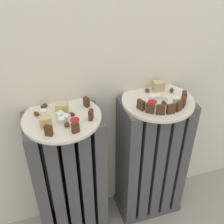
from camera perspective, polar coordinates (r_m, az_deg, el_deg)
The scene contains 35 objects.
radiator_left at distance 1.25m, azimuth -8.67°, elevation -13.64°, with size 0.30×0.18×0.64m.
radiator_right at distance 1.32m, azimuth 8.04°, elevation -9.93°, with size 0.30×0.18×0.64m.
plate_left at distance 1.02m, azimuth -10.26°, elevation -1.19°, with size 0.29×0.29×0.01m, color silver.
plate_right at distance 1.12m, azimuth 9.40°, elevation 2.27°, with size 0.29×0.29×0.01m, color silver.
dark_cake_slice_left_0 at distance 0.93m, azimuth -12.92°, elevation -3.74°, with size 0.02×0.01×0.04m, color #472B19.
dark_cake_slice_left_1 at distance 0.93m, azimuth -7.54°, elevation -3.21°, with size 0.02×0.01×0.04m, color #472B19.
dark_cake_slice_left_2 at distance 0.98m, azimuth -4.35°, elevation -0.58°, with size 0.02×0.01×0.04m, color #472B19.
dark_cake_slice_left_3 at distance 1.05m, azimuth -5.27°, elevation 2.08°, with size 0.02×0.01×0.04m, color #472B19.
marble_cake_slice_left_0 at distance 1.03m, azimuth -10.26°, elevation 0.77°, with size 0.04×0.03×0.04m, color tan.
marble_cake_slice_left_1 at distance 0.97m, azimuth -13.54°, elevation -2.00°, with size 0.04×0.03×0.04m, color tan.
turkish_delight_left_0 at distance 1.04m, azimuth -13.90°, elevation -0.06°, with size 0.02×0.02×0.02m, color white.
turkish_delight_left_1 at distance 1.01m, azimuth -10.59°, elevation -0.71°, with size 0.03×0.03×0.03m, color white.
turkish_delight_left_2 at distance 1.00m, azimuth -9.34°, elevation -1.10°, with size 0.02×0.02×0.02m, color white.
turkish_delight_left_3 at distance 0.98m, azimuth -10.30°, elevation -1.79°, with size 0.02×0.02×0.02m, color white.
medjool_date_left_0 at distance 1.01m, azimuth -8.31°, elevation -0.48°, with size 0.03×0.01×0.02m, color #4C2814.
medjool_date_left_1 at distance 0.97m, azimuth -9.25°, elevation -2.57°, with size 0.02×0.02×0.01m, color #4C2814.
medjool_date_left_2 at distance 1.04m, azimuth -15.23°, elevation -0.39°, with size 0.03×0.01×0.02m, color #4C2814.
medjool_date_left_3 at distance 1.08m, azimuth -13.80°, elevation 1.19°, with size 0.03×0.02×0.02m, color #4C2814.
jam_bowl_left at distance 0.96m, azimuth -7.65°, elevation -2.09°, with size 0.04×0.04×0.02m.
dark_cake_slice_right_0 at distance 1.04m, azimuth 5.97°, elevation 1.47°, with size 0.03×0.01×0.04m, color #472B19.
dark_cake_slice_right_1 at distance 1.02m, azimuth 7.81°, elevation 0.75°, with size 0.03×0.01×0.04m, color #472B19.
dark_cake_slice_right_2 at distance 1.02m, azimuth 9.96°, elevation 0.44°, with size 0.03×0.01×0.04m, color #472B19.
dark_cake_slice_right_3 at distance 1.03m, azimuth 12.02°, elevation 0.60°, with size 0.03×0.01×0.04m, color #472B19.
dark_cake_slice_right_4 at distance 1.06m, azimuth 13.63°, elevation 1.19°, with size 0.03×0.01×0.04m, color #472B19.
dark_cake_slice_right_5 at distance 1.09m, azimuth 14.53°, elevation 2.08°, with size 0.03×0.01×0.04m, color #472B19.
dark_cake_slice_right_6 at distance 1.12m, azimuth 14.64°, elevation 3.11°, with size 0.03×0.01×0.04m, color #472B19.
marble_cake_slice_right_0 at distance 1.17m, azimuth 9.58°, elevation 5.28°, with size 0.04×0.03×0.04m, color tan.
turkish_delight_right_0 at distance 1.10m, azimuth 8.30°, elevation 2.82°, with size 0.03×0.03×0.03m, color white.
turkish_delight_right_1 at distance 1.11m, azimuth 9.47°, elevation 3.00°, with size 0.02×0.02×0.02m, color white.
turkish_delight_right_2 at distance 1.10m, azimuth 13.08°, elevation 2.38°, with size 0.03×0.03×0.03m, color white.
medjool_date_right_0 at distance 1.08m, azimuth 10.62°, elevation 1.85°, with size 0.02×0.02×0.02m, color #4C2814.
medjool_date_right_1 at distance 1.18m, azimuth 12.18°, elevation 4.42°, with size 0.03×0.02×0.02m, color #4C2814.
medjool_date_right_2 at distance 1.16m, azimuth 7.26°, elevation 4.46°, with size 0.02×0.02×0.02m, color #4C2814.
jam_bowl_right at distance 1.07m, azimuth 8.29°, elevation 1.71°, with size 0.04×0.04×0.02m.
fork at distance 1.10m, azimuth 11.15°, elevation 1.84°, with size 0.04×0.10×0.00m.
Camera 1 is at (-0.26, -0.55, 1.24)m, focal length 44.47 mm.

